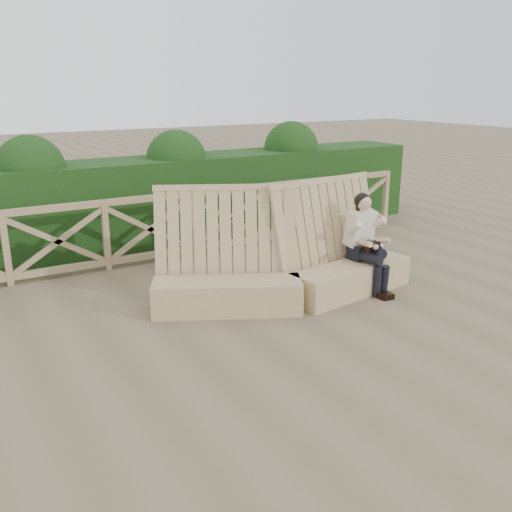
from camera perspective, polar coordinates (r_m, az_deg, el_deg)
ground at (r=6.43m, az=0.86°, el=-8.76°), size 60.00×60.00×0.00m
bench at (r=7.55m, az=3.33°, el=-1.64°), size 3.67×1.52×1.55m
woman at (r=8.02m, az=10.90°, el=1.66°), size 0.41×0.84×1.35m
guardrail at (r=9.24m, az=-10.54°, el=2.67°), size 10.10×0.09×1.10m
hedge at (r=10.31m, az=-12.95°, el=5.12°), size 12.00×1.20×1.50m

